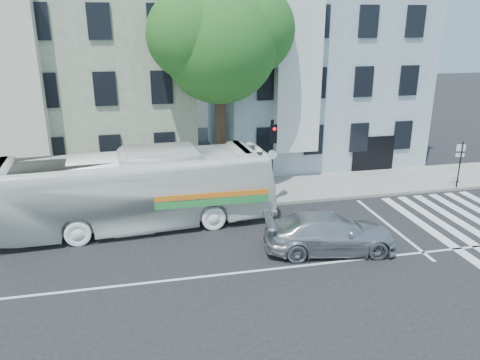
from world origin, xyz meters
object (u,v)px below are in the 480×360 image
object	(u,v)px
bus	(133,190)
sedan	(330,233)
traffic_signal	(272,152)
fire_hydrant	(452,180)

from	to	relation	value
bus	sedan	size ratio (longest dim) A/B	2.36
bus	traffic_signal	bearing A→B (deg)	-85.00
traffic_signal	sedan	bearing A→B (deg)	-77.73
traffic_signal	fire_hydrant	xyz separation A→B (m)	(10.22, 0.36, -2.27)
sedan	traffic_signal	size ratio (longest dim) A/B	1.21
bus	traffic_signal	size ratio (longest dim) A/B	2.86
traffic_signal	bus	bearing A→B (deg)	-169.88
bus	fire_hydrant	xyz separation A→B (m)	(16.70, 1.37, -1.21)
bus	fire_hydrant	bearing A→B (deg)	-89.19
traffic_signal	fire_hydrant	size ratio (longest dim) A/B	6.47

